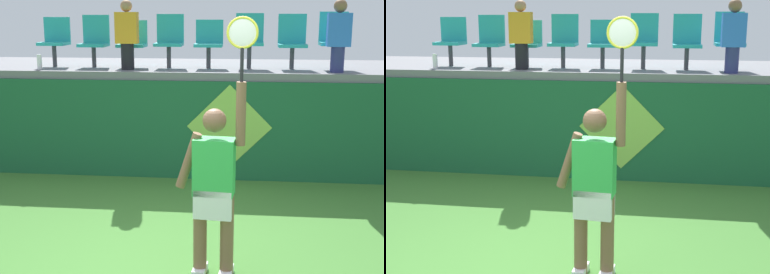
% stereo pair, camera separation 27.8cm
% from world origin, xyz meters
% --- Properties ---
extents(ground_plane, '(40.00, 40.00, 0.00)m').
position_xyz_m(ground_plane, '(0.00, 0.00, 0.00)').
color(ground_plane, '#3D752D').
extents(court_back_wall, '(13.61, 0.20, 1.50)m').
position_xyz_m(court_back_wall, '(0.00, 3.26, 0.75)').
color(court_back_wall, '#195633').
rests_on(court_back_wall, ground_plane).
extents(spectator_platform, '(13.61, 2.47, 0.12)m').
position_xyz_m(spectator_platform, '(0.00, 4.45, 1.56)').
color(spectator_platform, slate).
rests_on(spectator_platform, court_back_wall).
extents(tennis_player, '(0.75, 0.29, 2.47)m').
position_xyz_m(tennis_player, '(0.65, 0.06, 0.93)').
color(tennis_player, white).
rests_on(tennis_player, ground_plane).
extents(water_bottle, '(0.08, 0.08, 0.23)m').
position_xyz_m(water_bottle, '(-2.32, 3.44, 1.74)').
color(water_bottle, white).
rests_on(water_bottle, spectator_platform).
extents(stadium_chair_0, '(0.44, 0.42, 0.80)m').
position_xyz_m(stadium_chair_0, '(-2.24, 3.97, 2.07)').
color(stadium_chair_0, '#38383D').
rests_on(stadium_chair_0, spectator_platform).
extents(stadium_chair_1, '(0.44, 0.42, 0.83)m').
position_xyz_m(stadium_chair_1, '(-1.58, 3.98, 2.07)').
color(stadium_chair_1, '#38383D').
rests_on(stadium_chair_1, spectator_platform).
extents(stadium_chair_2, '(0.44, 0.42, 0.75)m').
position_xyz_m(stadium_chair_2, '(-0.95, 3.97, 2.04)').
color(stadium_chair_2, '#38383D').
rests_on(stadium_chair_2, spectator_platform).
extents(stadium_chair_3, '(0.44, 0.42, 0.85)m').
position_xyz_m(stadium_chair_3, '(-0.34, 3.97, 2.08)').
color(stadium_chair_3, '#38383D').
rests_on(stadium_chair_3, spectator_platform).
extents(stadium_chair_4, '(0.44, 0.42, 0.76)m').
position_xyz_m(stadium_chair_4, '(0.29, 3.97, 2.05)').
color(stadium_chair_4, '#38383D').
rests_on(stadium_chair_4, spectator_platform).
extents(stadium_chair_5, '(0.44, 0.42, 0.86)m').
position_xyz_m(stadium_chair_5, '(0.94, 3.97, 2.10)').
color(stadium_chair_5, '#38383D').
rests_on(stadium_chair_5, spectator_platform).
extents(stadium_chair_6, '(0.44, 0.42, 0.85)m').
position_xyz_m(stadium_chair_6, '(1.60, 3.98, 2.08)').
color(stadium_chair_6, '#38383D').
rests_on(stadium_chair_6, spectator_platform).
extents(stadium_chair_7, '(0.44, 0.42, 0.89)m').
position_xyz_m(stadium_chair_7, '(2.24, 3.98, 2.11)').
color(stadium_chair_7, '#38383D').
rests_on(stadium_chair_7, spectator_platform).
extents(spectator_0, '(0.34, 0.20, 1.06)m').
position_xyz_m(spectator_0, '(-0.95, 3.57, 2.17)').
color(spectator_0, black).
rests_on(spectator_0, spectator_platform).
extents(spectator_1, '(0.34, 0.20, 1.06)m').
position_xyz_m(spectator_1, '(2.24, 3.50, 2.17)').
color(spectator_1, navy).
rests_on(spectator_1, spectator_platform).
extents(wall_signage_mount, '(1.27, 0.01, 1.46)m').
position_xyz_m(wall_signage_mount, '(0.67, 3.16, 0.00)').
color(wall_signage_mount, '#195633').
rests_on(wall_signage_mount, ground_plane).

